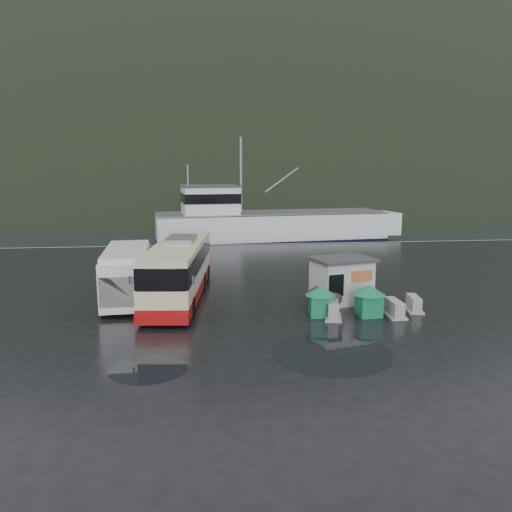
{
  "coord_description": "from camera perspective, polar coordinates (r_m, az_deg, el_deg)",
  "views": [
    {
      "loc": [
        -1.76,
        -24.24,
        6.81
      ],
      "look_at": [
        1.4,
        4.47,
        1.7
      ],
      "focal_mm": 35.0,
      "sensor_mm": 36.0,
      "label": 1
    }
  ],
  "objects": [
    {
      "name": "harbor_water",
      "position": [
        134.42,
        -5.56,
        7.09
      ],
      "size": [
        300.0,
        180.0,
        0.02
      ],
      "primitive_type": "cube",
      "color": "black",
      "rests_on": "ground"
    },
    {
      "name": "ticket_kiosk",
      "position": [
        26.16,
        9.67,
        -5.2
      ],
      "size": [
        3.46,
        2.95,
        2.33
      ],
      "primitive_type": null,
      "rotation": [
        0.0,
        0.0,
        0.26
      ],
      "color": "#B8B7B3",
      "rests_on": "ground"
    },
    {
      "name": "waste_bin_right",
      "position": [
        24.04,
        12.71,
        -6.68
      ],
      "size": [
        1.13,
        1.13,
        1.48
      ],
      "primitive_type": null,
      "rotation": [
        0.0,
        0.0,
        0.07
      ],
      "color": "#15774B",
      "rests_on": "ground"
    },
    {
      "name": "jersey_barrier_b",
      "position": [
        25.45,
        17.54,
        -5.97
      ],
      "size": [
        0.93,
        1.53,
        0.72
      ],
      "primitive_type": null,
      "rotation": [
        0.0,
        0.0,
        -0.15
      ],
      "color": "#999993",
      "rests_on": "ground"
    },
    {
      "name": "dome_tent",
      "position": [
        25.29,
        7.81,
        -5.68
      ],
      "size": [
        2.34,
        2.87,
        0.99
      ],
      "primitive_type": null,
      "rotation": [
        0.0,
        0.0,
        -0.24
      ],
      "color": "#2A2E1C",
      "rests_on": "ground"
    },
    {
      "name": "fishing_trawler",
      "position": [
        53.88,
        1.77,
        2.77
      ],
      "size": [
        29.32,
        9.75,
        11.51
      ],
      "primitive_type": null,
      "rotation": [
        0.0,
        0.0,
        0.12
      ],
      "color": "white",
      "rests_on": "ground"
    },
    {
      "name": "coach_bus",
      "position": [
        27.17,
        -8.66,
        -4.6
      ],
      "size": [
        3.94,
        11.32,
        3.13
      ],
      "primitive_type": null,
      "rotation": [
        0.0,
        0.0,
        -0.1
      ],
      "color": "beige",
      "rests_on": "ground"
    },
    {
      "name": "jersey_barrier_c",
      "position": [
        24.29,
        15.49,
        -6.62
      ],
      "size": [
        0.77,
        1.53,
        0.76
      ],
      "primitive_type": null,
      "rotation": [
        0.0,
        0.0,
        -0.01
      ],
      "color": "#999993",
      "rests_on": "ground"
    },
    {
      "name": "headland",
      "position": [
        274.57,
        -3.86,
        8.6
      ],
      "size": [
        780.0,
        540.0,
        570.0
      ],
      "primitive_type": "ellipsoid",
      "color": "black",
      "rests_on": "ground"
    },
    {
      "name": "waste_bin_left",
      "position": [
        23.67,
        7.35,
        -6.77
      ],
      "size": [
        1.11,
        1.11,
        1.43
      ],
      "primitive_type": null,
      "rotation": [
        0.0,
        0.0,
        -0.08
      ],
      "color": "#15774B",
      "rests_on": "ground"
    },
    {
      "name": "puddles",
      "position": [
        18.62,
        3.39,
        -11.43
      ],
      "size": [
        10.25,
        4.48,
        0.01
      ],
      "color": "black",
      "rests_on": "ground"
    },
    {
      "name": "ground",
      "position": [
        25.24,
        -2.06,
        -5.63
      ],
      "size": [
        160.0,
        160.0,
        0.0
      ],
      "primitive_type": "plane",
      "color": "black",
      "rests_on": "ground"
    },
    {
      "name": "white_van",
      "position": [
        26.9,
        -14.36,
        -4.95
      ],
      "size": [
        2.74,
        6.78,
        2.78
      ],
      "primitive_type": null,
      "rotation": [
        0.0,
        0.0,
        0.07
      ],
      "color": "white",
      "rests_on": "ground"
    },
    {
      "name": "quay_edge",
      "position": [
        44.79,
        -3.95,
        1.27
      ],
      "size": [
        160.0,
        0.6,
        1.5
      ],
      "primitive_type": "cube",
      "color": "#999993",
      "rests_on": "ground"
    },
    {
      "name": "jersey_barrier_a",
      "position": [
        23.39,
        8.8,
        -7.02
      ],
      "size": [
        1.08,
        1.63,
        0.75
      ],
      "primitive_type": null,
      "rotation": [
        0.0,
        0.0,
        -0.24
      ],
      "color": "#999993",
      "rests_on": "ground"
    }
  ]
}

